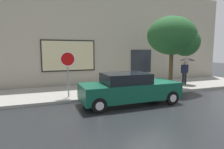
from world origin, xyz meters
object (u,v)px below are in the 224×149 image
at_px(pedestrian_with_umbrella, 187,62).
at_px(stop_sign, 68,65).
at_px(fire_hydrant, 119,85).
at_px(parked_car, 129,89).
at_px(street_tree, 175,37).

relative_size(pedestrian_with_umbrella, stop_sign, 0.82).
distance_m(fire_hydrant, stop_sign, 3.26).
bearing_deg(stop_sign, parked_car, -34.95).
bearing_deg(parked_car, fire_hydrant, 79.30).
relative_size(fire_hydrant, pedestrian_with_umbrella, 0.41).
xyz_separation_m(pedestrian_with_umbrella, stop_sign, (-8.38, -0.88, 0.10)).
bearing_deg(fire_hydrant, street_tree, -5.59).
height_order(fire_hydrant, pedestrian_with_umbrella, pedestrian_with_umbrella).
xyz_separation_m(pedestrian_with_umbrella, street_tree, (-1.82, -0.88, 1.66)).
relative_size(parked_car, street_tree, 1.04).
height_order(fire_hydrant, stop_sign, stop_sign).
bearing_deg(parked_car, street_tree, 24.39).
relative_size(street_tree, stop_sign, 1.92).
bearing_deg(parked_car, stop_sign, 145.05).
height_order(parked_car, fire_hydrant, parked_car).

